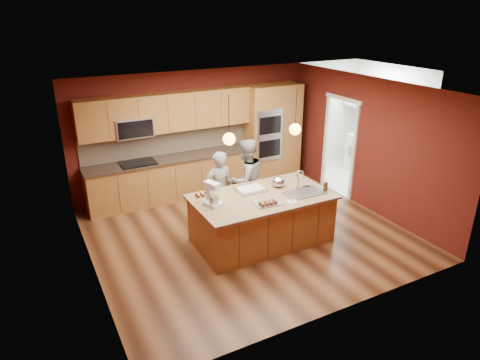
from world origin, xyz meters
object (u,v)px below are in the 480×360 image
person_left (219,189)px  island (262,218)px  person_right (246,180)px  stand_mixer (212,196)px  mixing_bowl (279,182)px

person_left → island: bearing=111.7°
person_left → person_right: size_ratio=0.91×
island → stand_mixer: size_ratio=5.91×
stand_mixer → mixing_bowl: size_ratio=1.71×
person_right → stand_mixer: size_ratio=3.99×
stand_mixer → person_left: bearing=39.4°
island → stand_mixer: 1.12m
person_left → stand_mixer: (-0.52, -0.88, 0.32)m
island → person_left: size_ratio=1.63×
person_left → person_right: bearing=177.9°
person_right → person_left: bearing=-10.8°
island → person_right: bearing=79.5°
island → person_left: bearing=113.8°
island → person_right: size_ratio=1.48×
mixing_bowl → stand_mixer: bearing=-173.3°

